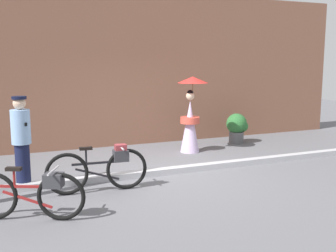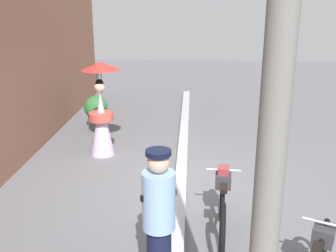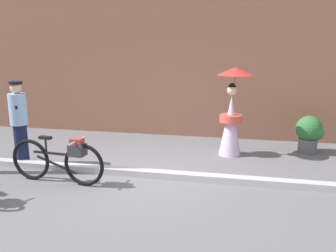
{
  "view_description": "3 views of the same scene",
  "coord_description": "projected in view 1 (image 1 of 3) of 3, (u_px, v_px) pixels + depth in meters",
  "views": [
    {
      "loc": [
        -3.03,
        -7.47,
        2.3
      ],
      "look_at": [
        0.24,
        0.27,
        0.94
      ],
      "focal_mm": 43.57,
      "sensor_mm": 36.0,
      "label": 1
    },
    {
      "loc": [
        -6.31,
        -0.16,
        3.07
      ],
      "look_at": [
        0.25,
        0.23,
        1.01
      ],
      "focal_mm": 43.18,
      "sensor_mm": 36.0,
      "label": 2
    },
    {
      "loc": [
        1.59,
        -5.81,
        2.33
      ],
      "look_at": [
        0.26,
        0.56,
        0.84
      ],
      "focal_mm": 37.12,
      "sensor_mm": 36.0,
      "label": 3
    }
  ],
  "objects": [
    {
      "name": "ground_plane",
      "position": [
        162.0,
        174.0,
        8.32
      ],
      "size": [
        30.0,
        30.0,
        0.0
      ],
      "primitive_type": "plane",
      "color": "slate"
    },
    {
      "name": "building_wall",
      "position": [
        117.0,
        70.0,
        10.97
      ],
      "size": [
        14.0,
        0.4,
        4.11
      ],
      "primitive_type": "cube",
      "color": "brown",
      "rests_on": "ground_plane"
    },
    {
      "name": "sidewalk_curb",
      "position": [
        162.0,
        171.0,
        8.31
      ],
      "size": [
        14.0,
        0.2,
        0.12
      ],
      "primitive_type": "cube",
      "color": "#B2B2B7",
      "rests_on": "ground_plane"
    },
    {
      "name": "bicycle_near_officer",
      "position": [
        102.0,
        168.0,
        7.16
      ],
      "size": [
        1.8,
        0.48,
        0.83
      ],
      "color": "black",
      "rests_on": "ground_plane"
    },
    {
      "name": "bicycle_far_side",
      "position": [
        31.0,
        193.0,
        5.88
      ],
      "size": [
        1.57,
        0.78,
        0.79
      ],
      "color": "black",
      "rests_on": "ground_plane"
    },
    {
      "name": "person_officer",
      "position": [
        21.0,
        140.0,
        7.29
      ],
      "size": [
        0.34,
        0.36,
        1.68
      ],
      "color": "#141938",
      "rests_on": "ground_plane"
    },
    {
      "name": "person_with_parasol",
      "position": [
        191.0,
        115.0,
        10.21
      ],
      "size": [
        0.77,
        0.77,
        1.91
      ],
      "color": "silver",
      "rests_on": "ground_plane"
    },
    {
      "name": "potted_plant_by_door",
      "position": [
        237.0,
        127.0,
        11.42
      ],
      "size": [
        0.59,
        0.57,
        0.84
      ],
      "color": "#59595B",
      "rests_on": "ground_plane"
    }
  ]
}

